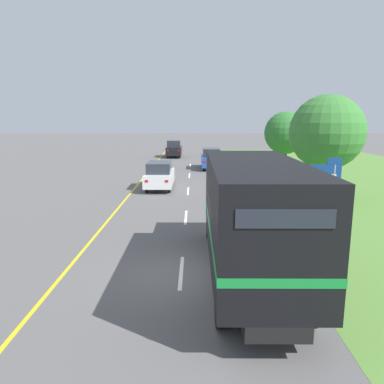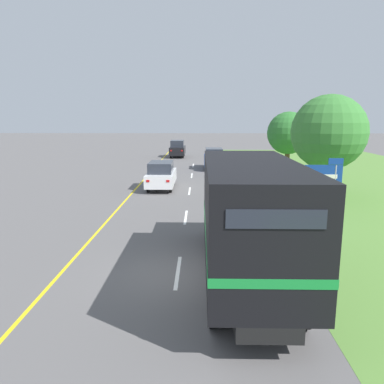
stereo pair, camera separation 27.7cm
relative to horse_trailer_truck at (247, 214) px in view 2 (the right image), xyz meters
name	(u,v)px [view 2 (the right image)]	position (x,y,z in m)	size (l,w,h in m)	color
ground_plane	(178,274)	(-2.07, 0.31, -2.05)	(200.00, 200.00, 0.00)	#5B5959
edge_line_yellow	(136,188)	(-5.77, 14.61, -2.04)	(0.12, 60.52, 0.01)	yellow
centre_dash_near	(178,272)	(-2.07, 0.51, -2.04)	(0.12, 2.60, 0.01)	white
centre_dash_mid_a	(186,217)	(-2.07, 7.11, -2.04)	(0.12, 2.60, 0.01)	white
centre_dash_mid_b	(190,191)	(-2.07, 13.71, -2.04)	(0.12, 2.60, 0.01)	white
centre_dash_far	(192,175)	(-2.07, 20.31, -2.04)	(0.12, 2.60, 0.01)	white
centre_dash_farthest	(193,165)	(-2.07, 26.91, -2.04)	(0.12, 2.60, 0.01)	white
horse_trailer_truck	(247,214)	(0.00, 0.00, 0.00)	(2.46, 8.86, 3.68)	black
lead_car_white	(161,175)	(-4.02, 14.49, -1.11)	(1.80, 4.32, 1.85)	black
lead_car_blue_ahead	(214,158)	(-0.09, 24.42, -1.07)	(1.80, 4.42, 1.95)	black
lead_car_black_ahead	(178,149)	(-4.12, 34.82, -1.03)	(1.80, 4.24, 2.04)	black
highway_sign	(320,178)	(4.72, 8.20, -0.23)	(2.30, 0.09, 2.80)	#9E9EA3
roadside_tree_near	(329,132)	(6.33, 12.16, 1.88)	(4.49, 4.49, 6.17)	#4C3823
roadside_tree_mid	(288,133)	(6.15, 21.77, 1.41)	(3.60, 3.60, 5.27)	brown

